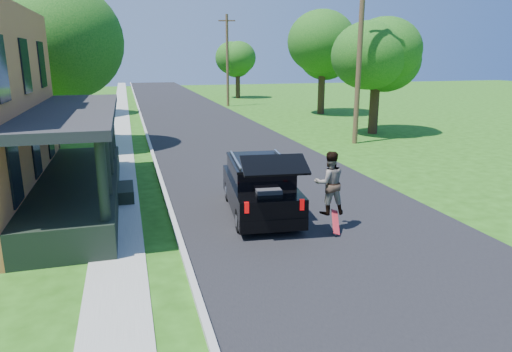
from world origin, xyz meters
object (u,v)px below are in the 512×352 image
object	(u,v)px
black_suv	(260,187)
skateboarder	(329,183)
tree_right_near	(377,49)
utility_pole_near	(360,43)

from	to	relation	value
black_suv	skateboarder	bearing A→B (deg)	-45.36
tree_right_near	utility_pole_near	bearing A→B (deg)	-133.37
tree_right_near	black_suv	bearing A→B (deg)	-131.11
tree_right_near	utility_pole_near	distance (m)	3.91
tree_right_near	utility_pole_near	xyz separation A→B (m)	(-2.68, -2.83, 0.28)
black_suv	utility_pole_near	world-z (taller)	utility_pole_near
black_suv	utility_pole_near	bearing A→B (deg)	55.87
skateboarder	tree_right_near	size ratio (longest dim) A/B	0.23
tree_right_near	skateboarder	bearing A→B (deg)	-123.61
utility_pole_near	skateboarder	bearing A→B (deg)	-103.10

